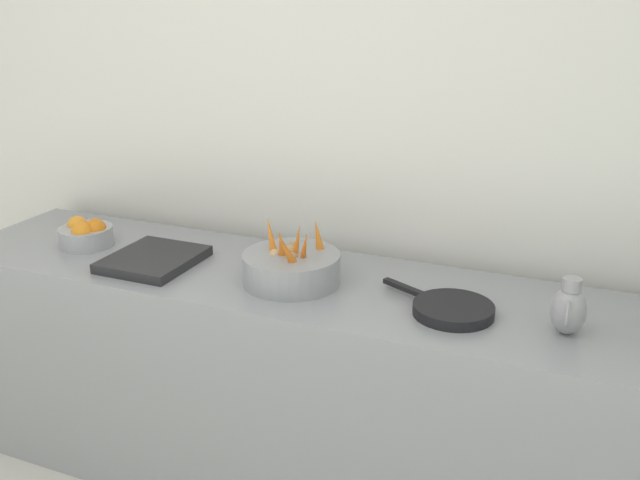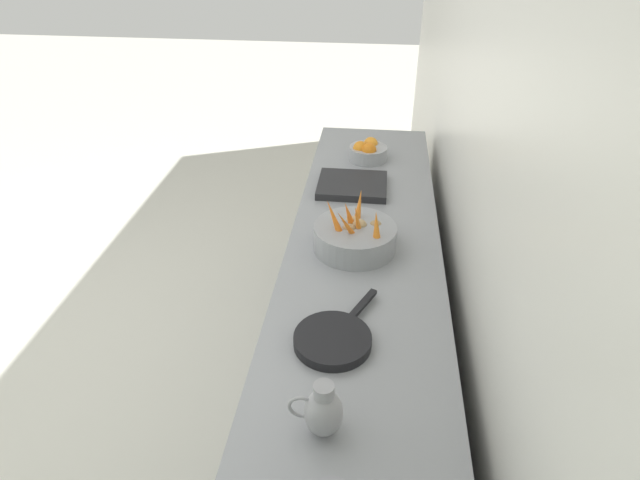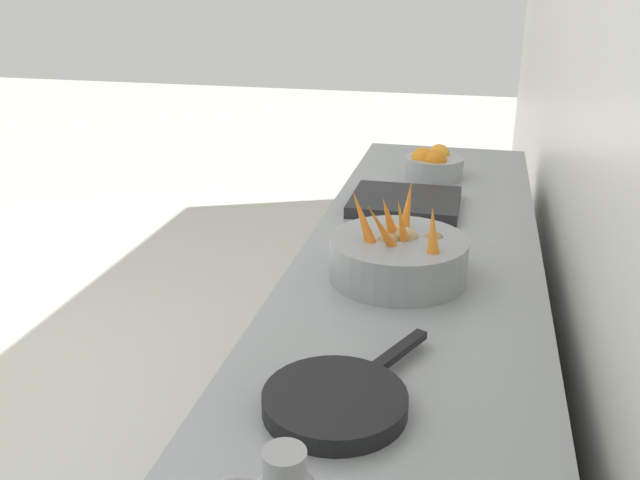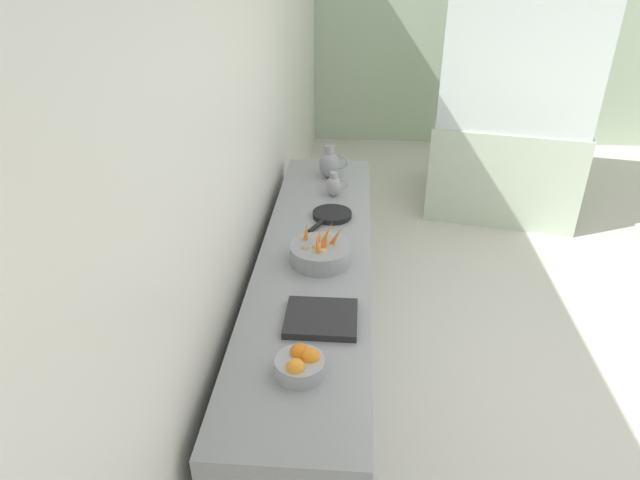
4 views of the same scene
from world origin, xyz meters
name	(u,v)px [view 3 (image 3 of 4)]	position (x,y,z in m)	size (l,w,h in m)	color
prep_counter	(400,454)	(-1.52, 0.15, 0.44)	(0.64, 2.98, 0.87)	gray
vegetable_colander	(398,256)	(-1.48, 0.03, 0.93)	(0.34, 0.34, 0.23)	gray
orange_bowl	(434,164)	(-1.50, -0.87, 0.92)	(0.21, 0.21, 0.11)	#9EA0A5
counter_sink_basin	(405,202)	(-1.44, -0.51, 0.89)	(0.34, 0.30, 0.04)	#232326
skillet_on_counter	(337,401)	(-1.45, 0.60, 0.89)	(0.26, 0.39, 0.03)	black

